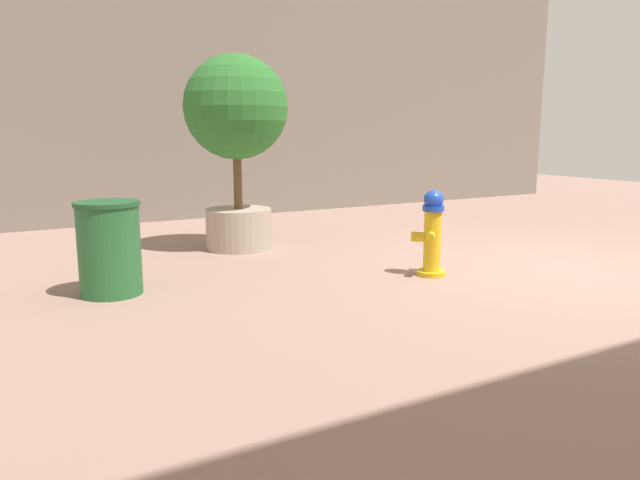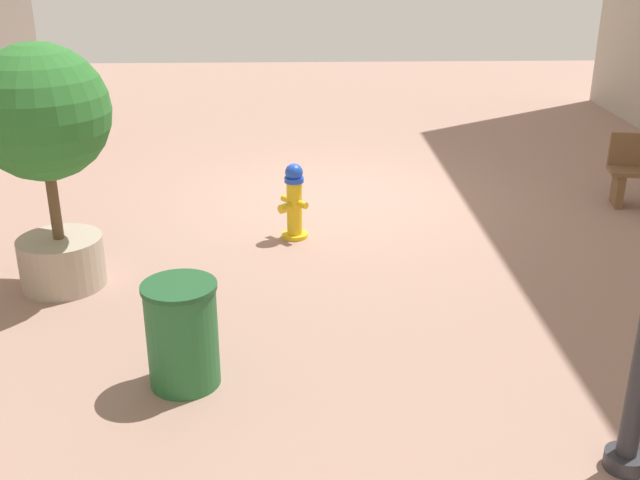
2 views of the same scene
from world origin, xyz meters
TOP-DOWN VIEW (x-y plane):
  - ground_plane at (0.00, 0.00)m, footprint 23.40×23.40m
  - fire_hydrant at (0.59, 1.42)m, footprint 0.37×0.37m
  - planter_tree at (3.00, 2.66)m, footprint 1.32×1.32m
  - trash_bin at (1.50, 4.56)m, footprint 0.60×0.60m

SIDE VIEW (x-z plane):
  - ground_plane at x=0.00m, z-range 0.00..0.00m
  - trash_bin at x=1.50m, z-range 0.00..0.89m
  - fire_hydrant at x=0.59m, z-range 0.00..0.92m
  - planter_tree at x=3.00m, z-range 0.36..2.84m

